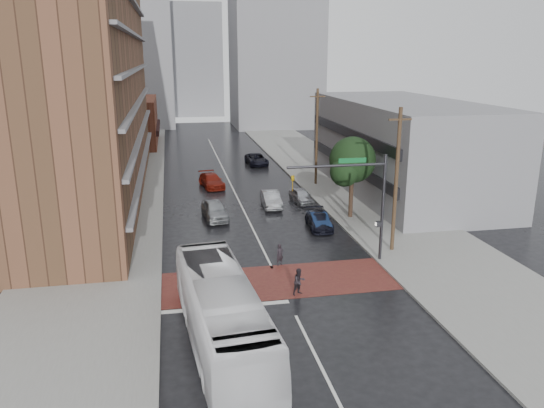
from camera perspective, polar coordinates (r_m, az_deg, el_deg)
ground at (r=32.09m, az=0.90°, el=-8.68°), size 160.00×160.00×0.00m
crosswalk at (r=32.54m, az=0.72°, el=-8.30°), size 14.00×5.00×0.02m
sidewalk_west at (r=55.47m, az=-16.24°, el=1.37°), size 9.00×90.00×0.15m
sidewalk_east at (r=57.90m, az=7.03°, el=2.48°), size 9.00×90.00×0.15m
apartment_block at (r=53.20m, az=-20.30°, el=15.62°), size 10.00×44.00×28.00m
storefront_west at (r=83.38m, az=-15.09°, el=8.51°), size 8.00×16.00×7.00m
building_east at (r=54.26m, az=13.86°, el=6.01°), size 11.00×26.00×9.00m
distant_tower_west at (r=106.92m, az=-15.84°, el=16.68°), size 18.00×16.00×32.00m
distant_tower_east at (r=102.67m, az=0.39°, el=18.42°), size 16.00×14.00×36.00m
distant_tower_center at (r=123.74m, az=-8.38°, el=15.03°), size 12.00×10.00×24.00m
street_tree at (r=43.98m, az=8.65°, el=4.39°), size 4.20×4.10×6.90m
signal_mast at (r=34.35m, az=9.67°, el=1.13°), size 6.50×0.30×7.20m
utility_pole_near at (r=36.71m, az=13.22°, el=2.54°), size 1.60×0.26×10.00m
utility_pole_far at (r=55.24m, az=4.83°, el=7.25°), size 1.60×0.26×10.00m
transit_bus at (r=25.18m, az=-5.43°, el=-11.65°), size 3.94×12.55×3.44m
pedestrian_a at (r=34.62m, az=0.85°, el=-5.46°), size 0.64×0.55×1.48m
pedestrian_b at (r=30.60m, az=2.95°, el=-8.34°), size 0.95×0.86×1.59m
car_travel_a at (r=44.42m, az=-6.20°, el=-0.66°), size 2.23×4.74×1.57m
car_travel_b at (r=47.71m, az=-0.11°, el=0.50°), size 1.63×4.36×1.42m
car_travel_c at (r=55.25m, az=-6.52°, el=2.51°), size 2.75×5.06×1.39m
suv_travel at (r=66.25m, az=-1.66°, el=4.82°), size 2.57×5.11×1.39m
car_parked_near at (r=42.13m, az=5.07°, el=-1.77°), size 1.49×3.84×1.25m
car_parked_mid at (r=42.13m, az=5.07°, el=-1.76°), size 2.12×4.48×1.26m
car_parked_far at (r=49.26m, az=3.16°, el=0.89°), size 1.87×3.92×1.29m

